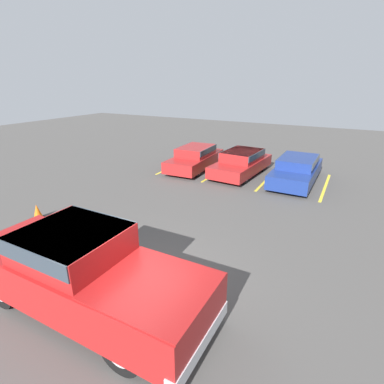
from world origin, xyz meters
The scene contains 11 objects.
ground_plane centered at (0.00, 0.00, 0.00)m, with size 60.00×60.00×0.00m, color #4C4947.
stall_stripe_a centered at (-4.75, 9.93, 0.00)m, with size 0.12×4.26×0.01m, color yellow.
stall_stripe_b centered at (-2.08, 9.93, 0.00)m, with size 0.12×4.26×0.01m, color yellow.
stall_stripe_c centered at (0.59, 9.93, 0.00)m, with size 0.12×4.26×0.01m, color yellow.
stall_stripe_d centered at (3.26, 9.93, 0.00)m, with size 0.12×4.26×0.01m, color yellow.
pickup_truck centered at (-0.41, -0.90, 0.89)m, with size 5.54×1.99×1.80m.
parked_sedan_a centered at (-3.46, 9.79, 0.66)m, with size 1.89×4.36×1.23m.
parked_sedan_b centered at (-0.86, 9.99, 0.66)m, with size 2.11×4.43×1.24m.
parked_sedan_c centered at (1.89, 10.05, 0.64)m, with size 1.82×4.57×1.21m.
traffic_cone centered at (-5.39, 1.45, 0.25)m, with size 0.43×0.43×0.53m.
wheel_stop_curb centered at (-3.40, 12.51, 0.07)m, with size 1.96×0.20×0.14m, color #B7B2A8.
Camera 1 is at (4.00, -4.46, 4.63)m, focal length 28.00 mm.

